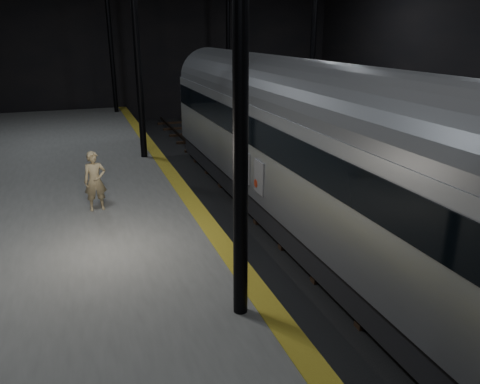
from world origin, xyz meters
name	(u,v)px	position (x,y,z in m)	size (l,w,h in m)	color
ground	(316,243)	(0.00, 0.00, 0.00)	(44.00, 44.00, 0.00)	black
platform_left	(41,269)	(-7.50, 0.00, 0.50)	(9.00, 43.80, 1.00)	#555552
tactile_strip	(210,227)	(-3.25, 0.00, 1.00)	(0.50, 43.80, 0.01)	olive
track	(317,241)	(0.00, 0.00, 0.07)	(2.40, 43.00, 0.24)	#3F3328
train	(290,135)	(0.00, 2.10, 2.84)	(2.85, 19.03, 5.09)	#A1A4A9
woman	(95,181)	(-5.99, 2.33, 1.87)	(0.63, 0.42, 1.74)	tan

